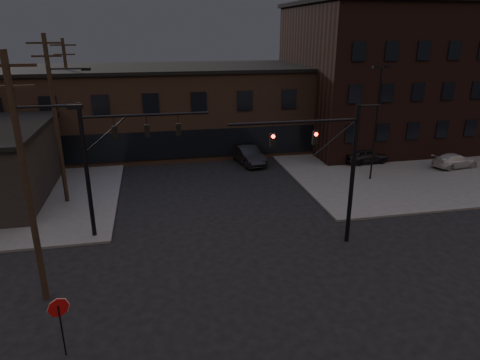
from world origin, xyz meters
name	(u,v)px	position (x,y,z in m)	size (l,w,h in m)	color
ground	(257,299)	(0.00, 0.00, 0.00)	(140.00, 140.00, 0.00)	black
sidewalk_ne	(413,149)	(22.00, 22.00, 0.07)	(30.00, 30.00, 0.15)	#474744
building_row	(193,108)	(0.00, 28.00, 4.00)	(40.00, 12.00, 8.00)	#493327
building_right	(400,76)	(22.00, 26.00, 7.00)	(22.00, 16.00, 14.00)	black
traffic_signal_near	(334,161)	(5.36, 4.50, 4.93)	(7.12, 0.24, 8.00)	black
traffic_signal_far	(109,155)	(-6.72, 8.00, 5.01)	(7.12, 0.24, 8.00)	black
stop_sign	(59,314)	(-8.00, -1.99, 1.84)	(0.72, 0.33, 2.48)	black
utility_pole_near	(27,178)	(-9.43, 2.00, 5.87)	(3.70, 0.28, 11.00)	black
utility_pole_mid	(56,118)	(-10.44, 14.00, 6.13)	(3.70, 0.28, 11.50)	black
utility_pole_far	(70,97)	(-11.50, 26.00, 5.78)	(2.20, 0.28, 11.00)	black
lot_light_a	(377,114)	(13.00, 14.00, 5.51)	(1.50, 0.28, 9.14)	black
lot_light_b	(410,101)	(19.00, 19.00, 5.51)	(1.50, 0.28, 9.14)	black
parked_car_lot_a	(366,156)	(14.70, 18.18, 0.85)	(1.65, 4.10, 1.40)	black
parked_car_lot_b	(455,161)	(21.81, 15.35, 0.76)	(1.70, 4.18, 1.21)	#AAAAAC
car_crossing	(248,155)	(4.22, 20.72, 0.83)	(1.76, 5.06, 1.67)	black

